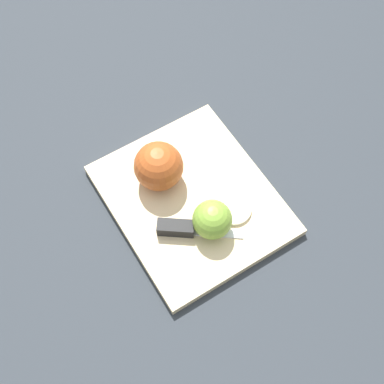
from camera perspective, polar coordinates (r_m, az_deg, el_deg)
The scene contains 6 objects.
ground_plane at distance 0.93m, azimuth 0.00°, elevation -1.07°, with size 4.00×4.00×0.00m, color #282D33.
cutting_board at distance 0.92m, azimuth 0.00°, elevation -0.83°, with size 0.35×0.32×0.02m.
apple_half_left at distance 0.89m, azimuth -3.59°, elevation 2.77°, with size 0.08×0.08×0.08m.
apple_half_right at distance 0.86m, azimuth 2.18°, elevation -2.98°, with size 0.06×0.06×0.06m.
knife at distance 0.87m, azimuth -1.32°, elevation -3.90°, with size 0.08×0.14×0.02m.
apple_slice at distance 0.90m, azimuth 4.44°, elevation -1.78°, with size 0.06×0.06×0.01m.
Camera 1 is at (0.39, -0.15, 0.82)m, focal length 50.00 mm.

